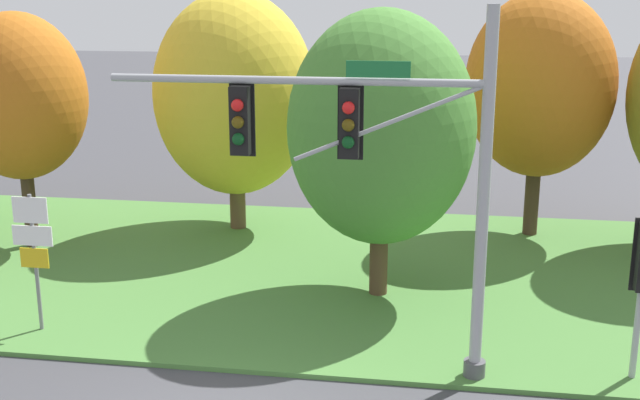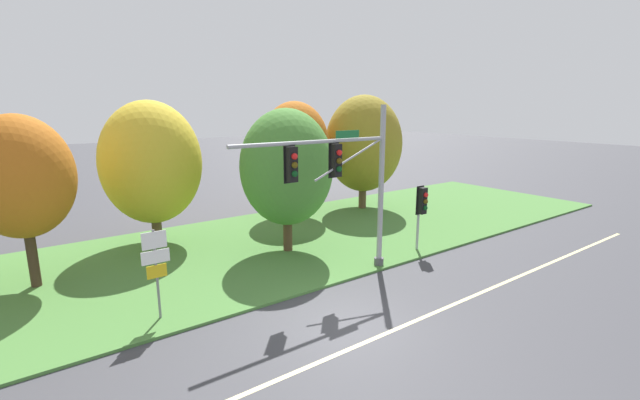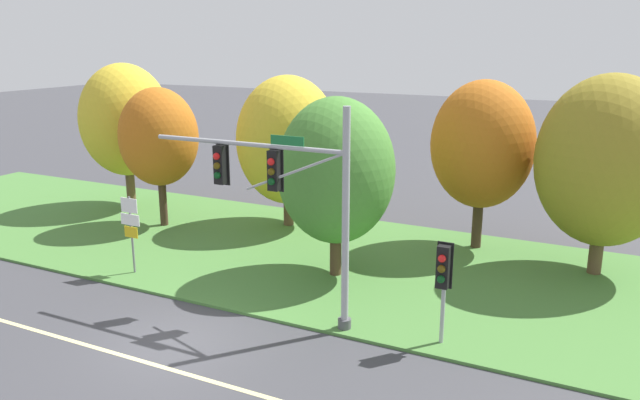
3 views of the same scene
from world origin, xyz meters
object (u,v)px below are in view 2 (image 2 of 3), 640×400
Objects in this scene: route_sign_post at (156,262)px; tree_right_far at (364,144)px; tree_left_of_mast at (20,177)px; tree_mid_verge at (287,168)px; tree_tall_centre at (295,145)px; tree_behind_signpost at (151,163)px; pedestrian_signal_near_kerb at (422,204)px; traffic_signal_mast at (346,175)px.

tree_right_far is at bearing 26.27° from route_sign_post.
route_sign_post is at bearing -60.34° from tree_left_of_mast.
tree_left_of_mast is 0.87× the size of tree_right_far.
tree_mid_verge reaches higher than tree_left_of_mast.
tree_mid_verge is at bearing -12.13° from tree_left_of_mast.
tree_left_of_mast is 10.03m from tree_mid_verge.
tree_left_of_mast is 0.92× the size of tree_tall_centre.
tree_left_of_mast is 0.92× the size of tree_behind_signpost.
tree_right_far reaches higher than tree_left_of_mast.
tree_left_of_mast is (-3.02, 5.30, 2.24)m from route_sign_post.
tree_mid_verge is (-4.98, 3.65, 1.70)m from pedestrian_signal_near_kerb.
tree_right_far is (8.57, 4.39, 0.33)m from tree_mid_verge.
pedestrian_signal_near_kerb is 11.78m from route_sign_post.
tree_behind_signpost is 0.94× the size of tree_right_far.
pedestrian_signal_near_kerb is 9.37m from tree_tall_centre.
tree_left_of_mast is at bearing -172.92° from tree_right_far.
route_sign_post is 6.49m from tree_left_of_mast.
tree_right_far is at bearing 44.86° from traffic_signal_mast.
tree_behind_signpost is (-4.85, 8.61, -0.06)m from traffic_signal_mast.
tree_right_far reaches higher than route_sign_post.
pedestrian_signal_near_kerb is 0.44× the size of tree_behind_signpost.
traffic_signal_mast is 7.39m from route_sign_post.
traffic_signal_mast is 10.03m from tree_tall_centre.
tree_right_far is at bearing 65.93° from pedestrian_signal_near_kerb.
traffic_signal_mast is 1.08× the size of tree_left_of_mast.
tree_right_far reaches higher than tree_behind_signpost.
tree_behind_signpost is (5.19, 2.61, -0.15)m from tree_left_of_mast.
route_sign_post is at bearing 177.75° from pedestrian_signal_near_kerb.
traffic_signal_mast reaches higher than tree_mid_verge.
tree_mid_verge is (6.79, 3.19, 2.01)m from route_sign_post.
traffic_signal_mast is 1.00× the size of tree_behind_signpost.
route_sign_post is 0.40× the size of tree_right_far.
tree_mid_verge is 6.72m from tree_tall_centre.
tree_right_far is at bearing 27.11° from tree_mid_verge.
traffic_signal_mast is 2.36× the size of route_sign_post.
traffic_signal_mast is 11.70m from tree_left_of_mast.
tree_behind_signpost is at bearing 178.59° from tree_right_far.
tree_tall_centre is at bearing 167.48° from tree_right_far.
tree_mid_verge is 0.95× the size of tree_tall_centre.
traffic_signal_mast is at bearing -135.14° from tree_right_far.
pedestrian_signal_near_kerb is at bearing -21.29° from tree_left_of_mast.
pedestrian_signal_near_kerb reaches higher than route_sign_post.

